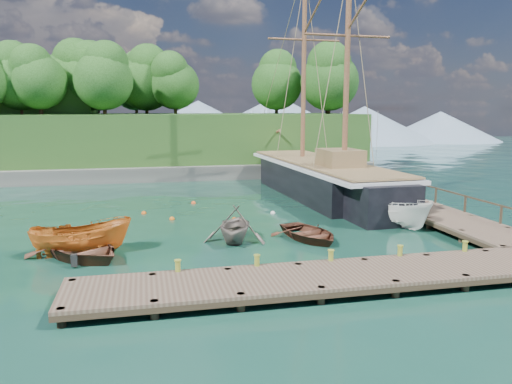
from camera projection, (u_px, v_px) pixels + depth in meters
ground at (254, 245)px, 24.31m from camera, size 160.00×160.00×0.00m
dock_near at (344, 276)px, 18.41m from camera, size 20.00×3.20×1.10m
dock_east at (398, 201)px, 33.46m from camera, size 3.20×24.00×1.10m
bollard_0 at (178, 287)px, 18.53m from camera, size 0.26×0.26×0.45m
bollard_1 at (257, 281)px, 19.18m from camera, size 0.26×0.26×0.45m
bollard_2 at (330, 275)px, 19.83m from camera, size 0.26×0.26×0.45m
bollard_3 at (399, 270)px, 20.48m from camera, size 0.26×0.26×0.45m
bollard_4 at (464, 265)px, 21.14m from camera, size 0.26×0.26×0.45m
rowboat_0 at (81, 257)px, 22.23m from camera, size 5.86×6.09×1.03m
rowboat_1 at (235, 241)px, 24.92m from camera, size 4.07×4.40×1.92m
rowboat_2 at (309, 239)px, 25.28m from camera, size 3.89×4.75×0.86m
motorboat_orange at (83, 255)px, 22.63m from camera, size 4.63×2.27×1.72m
cabin_boat_white at (395, 226)px, 28.13m from camera, size 3.35×5.37×1.95m
schooner at (321, 181)px, 37.53m from camera, size 5.98×27.76×20.38m
mooring_buoy_0 at (94, 229)px, 27.39m from camera, size 0.36×0.36×0.36m
mooring_buoy_1 at (172, 220)px, 29.75m from camera, size 0.32×0.32×0.32m
mooring_buoy_2 at (234, 220)px, 29.56m from camera, size 0.35×0.35×0.35m
mooring_buoy_3 at (273, 214)px, 31.46m from camera, size 0.32×0.32×0.32m
mooring_buoy_4 at (144, 214)px, 31.41m from camera, size 0.32×0.32×0.32m
mooring_buoy_5 at (193, 204)px, 34.78m from camera, size 0.32×0.32×0.32m
headland at (64, 119)px, 50.77m from camera, size 51.00×19.31×12.90m
distant_ridge at (195, 121)px, 91.86m from camera, size 117.00×40.00×10.00m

